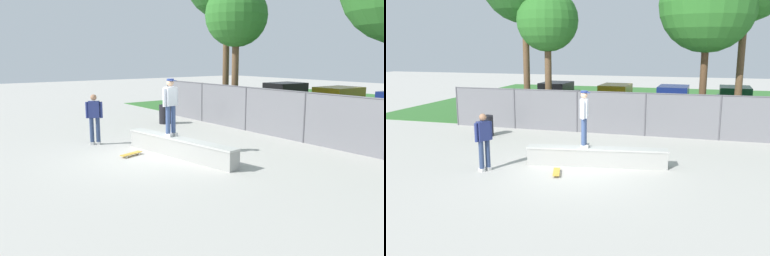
# 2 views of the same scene
# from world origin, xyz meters

# --- Properties ---
(ground_plane) EXTENTS (80.00, 80.00, 0.00)m
(ground_plane) POSITION_xyz_m (0.00, 0.00, 0.00)
(ground_plane) COLOR #ADAAA3
(grass_strip) EXTENTS (27.27, 20.00, 0.02)m
(grass_strip) POSITION_xyz_m (0.00, 15.91, 0.01)
(grass_strip) COLOR #336B2D
(grass_strip) RESTS_ON ground
(concrete_ledge) EXTENTS (4.59, 1.13, 0.61)m
(concrete_ledge) POSITION_xyz_m (0.50, 0.76, 0.31)
(concrete_ledge) COLOR #999993
(concrete_ledge) RESTS_ON ground
(skateboarder) EXTENTS (0.33, 0.60, 1.84)m
(skateboarder) POSITION_xyz_m (0.08, 0.71, 1.64)
(skateboarder) COLOR beige
(skateboarder) RESTS_ON concrete_ledge
(skateboard) EXTENTS (0.41, 0.82, 0.09)m
(skateboard) POSITION_xyz_m (-0.49, -0.44, 0.07)
(skateboard) COLOR gold
(skateboard) RESTS_ON ground
(chainlink_fence) EXTENTS (15.34, 0.07, 1.89)m
(chainlink_fence) POSITION_xyz_m (-0.00, 5.61, 1.02)
(chainlink_fence) COLOR #4C4C51
(chainlink_fence) RESTS_ON ground
(tree_near_right) EXTENTS (2.87, 2.87, 6.44)m
(tree_near_right) POSITION_xyz_m (-3.18, 6.48, 4.95)
(tree_near_right) COLOR brown
(tree_near_right) RESTS_ON ground
(tree_mid) EXTENTS (4.24, 4.24, 7.77)m
(tree_mid) POSITION_xyz_m (3.88, 7.45, 5.63)
(tree_mid) COLOR #513823
(tree_mid) RESTS_ON ground
(car_black) EXTENTS (2.18, 4.28, 1.66)m
(car_black) POSITION_xyz_m (-4.55, 11.58, 0.84)
(car_black) COLOR black
(car_black) RESTS_ON ground
(car_yellow) EXTENTS (2.18, 4.28, 1.66)m
(car_yellow) POSITION_xyz_m (-0.80, 11.14, 0.84)
(car_yellow) COLOR gold
(car_yellow) RESTS_ON ground
(car_blue) EXTENTS (2.18, 4.28, 1.66)m
(car_blue) POSITION_xyz_m (2.45, 11.14, 0.84)
(car_blue) COLOR #233D9E
(car_blue) RESTS_ON ground
(car_green) EXTENTS (2.18, 4.28, 1.66)m
(car_green) POSITION_xyz_m (5.72, 11.62, 0.84)
(car_green) COLOR #1E6638
(car_green) RESTS_ON ground
(bystander) EXTENTS (0.42, 0.53, 1.82)m
(bystander) POSITION_xyz_m (-2.76, -0.69, 1.01)
(bystander) COLOR beige
(bystander) RESTS_ON ground
(trash_bin) EXTENTS (0.56, 0.56, 0.89)m
(trash_bin) POSITION_xyz_m (-5.07, 3.78, 0.45)
(trash_bin) COLOR black
(trash_bin) RESTS_ON ground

